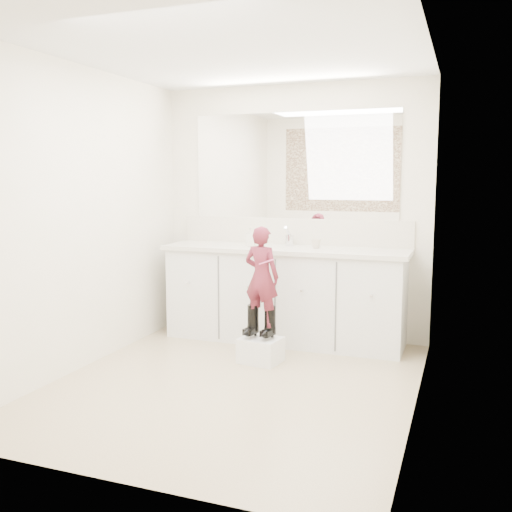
% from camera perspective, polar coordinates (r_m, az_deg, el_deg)
% --- Properties ---
extents(floor, '(3.00, 3.00, 0.00)m').
position_cam_1_polar(floor, '(4.36, -2.15, -12.63)').
color(floor, '#9A7D64').
rests_on(floor, ground).
extents(ceiling, '(3.00, 3.00, 0.00)m').
position_cam_1_polar(ceiling, '(4.18, -2.32, 19.92)').
color(ceiling, white).
rests_on(ceiling, wall_back).
extents(wall_back, '(2.60, 0.00, 2.60)m').
position_cam_1_polar(wall_back, '(5.51, 3.77, 4.41)').
color(wall_back, beige).
rests_on(wall_back, floor).
extents(wall_front, '(2.60, 0.00, 2.60)m').
position_cam_1_polar(wall_front, '(2.78, -14.15, 0.99)').
color(wall_front, beige).
rests_on(wall_front, floor).
extents(wall_left, '(0.00, 3.00, 3.00)m').
position_cam_1_polar(wall_left, '(4.75, -16.90, 3.58)').
color(wall_left, beige).
rests_on(wall_left, floor).
extents(wall_right, '(0.00, 3.00, 3.00)m').
position_cam_1_polar(wall_right, '(3.80, 16.22, 2.65)').
color(wall_right, beige).
rests_on(wall_right, floor).
extents(vanity_cabinet, '(2.20, 0.55, 0.85)m').
position_cam_1_polar(vanity_cabinet, '(5.35, 2.85, -4.05)').
color(vanity_cabinet, silver).
rests_on(vanity_cabinet, floor).
extents(countertop, '(2.28, 0.58, 0.04)m').
position_cam_1_polar(countertop, '(5.27, 2.83, 0.66)').
color(countertop, beige).
rests_on(countertop, vanity_cabinet).
extents(backsplash, '(2.28, 0.03, 0.25)m').
position_cam_1_polar(backsplash, '(5.51, 3.70, 2.48)').
color(backsplash, beige).
rests_on(backsplash, countertop).
extents(mirror, '(2.00, 0.02, 1.00)m').
position_cam_1_polar(mirror, '(5.49, 3.77, 8.99)').
color(mirror, white).
rests_on(mirror, wall_back).
extents(dot_panel, '(2.00, 0.01, 1.20)m').
position_cam_1_polar(dot_panel, '(2.78, -14.34, 10.28)').
color(dot_panel, '#472819').
rests_on(dot_panel, wall_front).
extents(faucet, '(0.08, 0.08, 0.10)m').
position_cam_1_polar(faucet, '(5.42, 3.36, 1.59)').
color(faucet, silver).
rests_on(faucet, countertop).
extents(cup, '(0.09, 0.09, 0.08)m').
position_cam_1_polar(cup, '(5.21, 6.02, 1.24)').
color(cup, beige).
rests_on(cup, countertop).
extents(soap_bottle, '(0.10, 0.10, 0.17)m').
position_cam_1_polar(soap_bottle, '(5.35, -0.58, 1.94)').
color(soap_bottle, beige).
rests_on(soap_bottle, countertop).
extents(step_stool, '(0.36, 0.32, 0.21)m').
position_cam_1_polar(step_stool, '(4.80, 0.47, -9.38)').
color(step_stool, white).
rests_on(step_stool, floor).
extents(boot_left, '(0.13, 0.19, 0.27)m').
position_cam_1_polar(boot_left, '(4.78, -0.30, -6.50)').
color(boot_left, black).
rests_on(boot_left, step_stool).
extents(boot_right, '(0.13, 0.19, 0.27)m').
position_cam_1_polar(boot_right, '(4.73, 1.41, -6.65)').
color(boot_right, black).
rests_on(boot_right, step_stool).
extents(toddler, '(0.33, 0.24, 0.83)m').
position_cam_1_polar(toddler, '(4.68, 0.56, -2.05)').
color(toddler, '#A73348').
rests_on(toddler, step_stool).
extents(toothbrush, '(0.14, 0.03, 0.06)m').
position_cam_1_polar(toothbrush, '(4.56, 1.05, -0.59)').
color(toothbrush, '#E25892').
rests_on(toothbrush, toddler).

